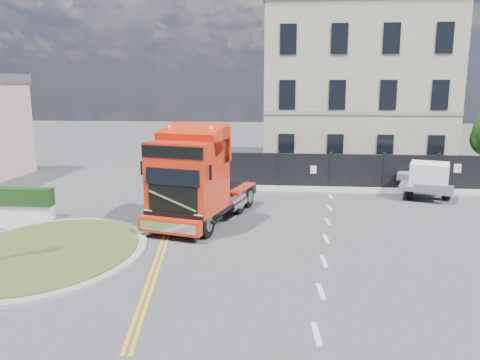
# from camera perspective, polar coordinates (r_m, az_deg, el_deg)

# --- Properties ---
(ground) EXTENTS (120.00, 120.00, 0.00)m
(ground) POSITION_cam_1_polar(r_m,az_deg,el_deg) (18.87, 1.34, -6.55)
(ground) COLOR #424244
(ground) RESTS_ON ground
(traffic_island) EXTENTS (6.80, 6.80, 0.17)m
(traffic_island) POSITION_cam_1_polar(r_m,az_deg,el_deg) (17.96, -22.51, -8.12)
(traffic_island) COLOR gray
(traffic_island) RESTS_ON ground
(hoarding_fence) EXTENTS (18.80, 0.25, 2.00)m
(hoarding_fence) POSITION_cam_1_polar(r_m,az_deg,el_deg) (27.87, 16.21, 0.96)
(hoarding_fence) COLOR black
(hoarding_fence) RESTS_ON ground
(georgian_building) EXTENTS (12.30, 10.30, 12.80)m
(georgian_building) POSITION_cam_1_polar(r_m,az_deg,el_deg) (34.76, 13.41, 10.98)
(georgian_building) COLOR beige
(georgian_building) RESTS_ON ground
(pavement_far) EXTENTS (20.00, 1.60, 0.12)m
(pavement_far) POSITION_cam_1_polar(r_m,az_deg,el_deg) (27.08, 15.31, -1.31)
(pavement_far) COLOR gray
(pavement_far) RESTS_ON ground
(truck) EXTENTS (4.25, 7.35, 4.15)m
(truck) POSITION_cam_1_polar(r_m,az_deg,el_deg) (19.79, -5.48, -0.20)
(truck) COLOR black
(truck) RESTS_ON ground
(flatbed_pickup) EXTENTS (3.23, 5.08, 1.94)m
(flatbed_pickup) POSITION_cam_1_polar(r_m,az_deg,el_deg) (26.58, 21.69, 0.22)
(flatbed_pickup) COLOR slate
(flatbed_pickup) RESTS_ON ground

